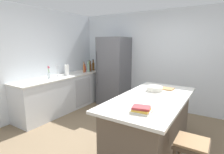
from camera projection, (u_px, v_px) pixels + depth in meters
The scene contains 20 objects.
ground_plane at pixel (118, 144), 3.12m from camera, with size 7.20×7.20×0.00m, color #7A664C.
wall_rear at pixel (161, 60), 4.74m from camera, with size 6.00×0.10×2.60m, color silver.
wall_left at pixel (28, 63), 4.17m from camera, with size 0.10×6.00×2.60m, color silver.
counter_run_left at pixel (65, 92), 4.75m from camera, with size 0.67×2.72×0.92m.
kitchen_island at pixel (151, 124), 2.87m from camera, with size 0.98×2.01×0.92m.
refrigerator at pixel (114, 71), 5.11m from camera, with size 0.77×0.74×1.92m.
bar_stool at pixel (191, 151), 2.00m from camera, with size 0.36×0.36×0.68m.
sink_faucet at pixel (58, 70), 4.51m from camera, with size 0.15×0.05×0.30m.
flower_vase at pixel (49, 74), 4.25m from camera, with size 0.07×0.07×0.30m.
paper_towel_roll at pixel (67, 70), 4.71m from camera, with size 0.14×0.14×0.31m.
soda_bottle at pixel (93, 65), 5.68m from camera, with size 0.07×0.07×0.34m.
whiskey_bottle at pixel (93, 66), 5.56m from camera, with size 0.07×0.07×0.33m.
olive_oil_bottle at pixel (90, 66), 5.53m from camera, with size 0.06×0.06×0.32m.
syrup_bottle at pixel (91, 67), 5.39m from camera, with size 0.06×0.06×0.31m.
gin_bottle at pixel (88, 67), 5.31m from camera, with size 0.08×0.08×0.33m.
hot_sauce_bottle at pixel (85, 69), 5.27m from camera, with size 0.05×0.05×0.24m.
vinegar_bottle at pixel (84, 68), 5.16m from camera, with size 0.05×0.05×0.31m.
cookbook_stack at pixel (141, 110), 2.16m from camera, with size 0.24×0.21×0.08m.
mixing_bowl at pixel (155, 89), 3.14m from camera, with size 0.28×0.28×0.08m.
cutting_board at pixel (165, 88), 3.28m from camera, with size 0.30×0.22×0.02m.
Camera 1 is at (1.44, -2.45, 1.75)m, focal length 28.45 mm.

